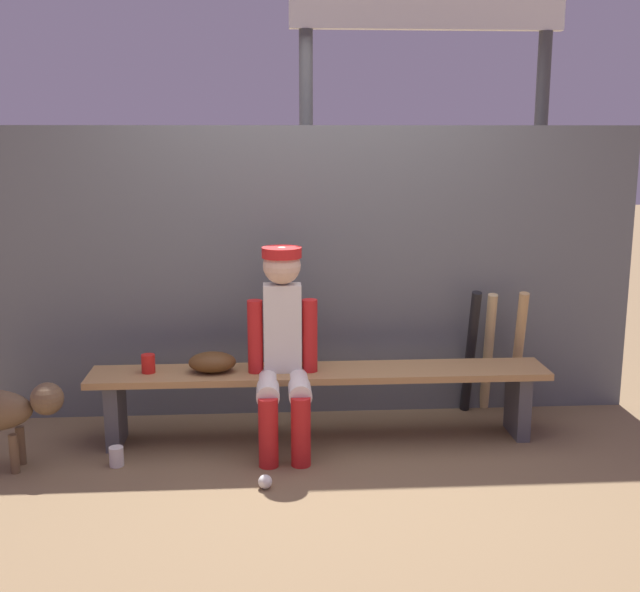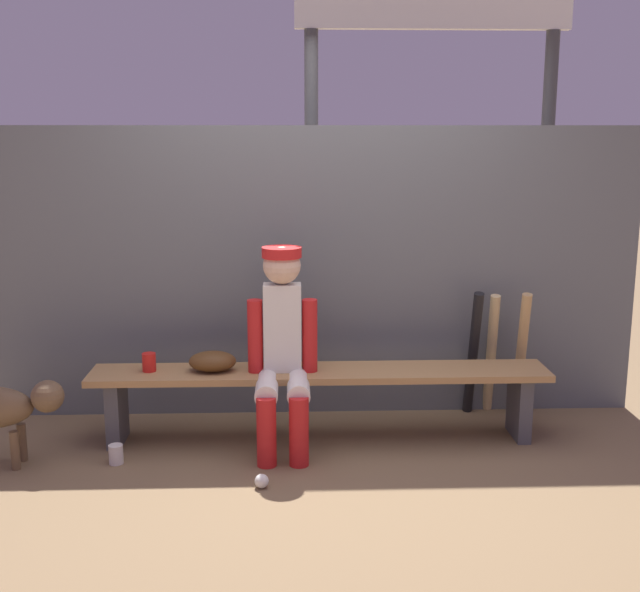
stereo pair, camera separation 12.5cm
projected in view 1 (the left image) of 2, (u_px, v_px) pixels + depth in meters
name	position (u px, v px, depth m)	size (l,w,h in m)	color
ground_plane	(320.00, 439.00, 4.81)	(30.00, 30.00, 0.00)	brown
chainlink_fence	(315.00, 273.00, 5.11)	(4.16, 0.03, 1.87)	#595E63
dugout_bench	(320.00, 384.00, 4.74)	(2.73, 0.36, 0.44)	#AD7F4C
player_seated	(283.00, 343.00, 4.57)	(0.41, 0.55, 1.18)	silver
baseball_glove	(212.00, 362.00, 4.67)	(0.28, 0.20, 0.12)	#593819
bat_aluminum_black	(470.00, 353.00, 5.13)	(0.06, 0.06, 0.86)	black
bat_wood_natural	(488.00, 352.00, 5.21)	(0.06, 0.06, 0.82)	tan
bat_wood_tan	(518.00, 353.00, 5.13)	(0.06, 0.06, 0.85)	tan
baseball	(265.00, 482.00, 4.14)	(0.07, 0.07, 0.07)	white
cup_on_ground	(116.00, 456.00, 4.42)	(0.08, 0.08, 0.11)	silver
cup_on_bench	(148.00, 364.00, 4.66)	(0.08, 0.08, 0.11)	red
scoreboard	(436.00, 28.00, 5.70)	(2.26, 0.27, 3.63)	#3F3F42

